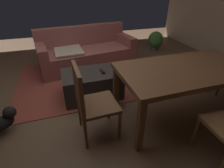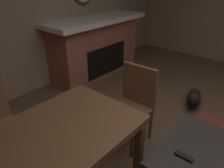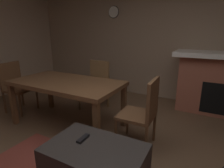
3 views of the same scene
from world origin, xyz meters
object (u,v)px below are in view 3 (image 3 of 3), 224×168
(dining_chair_east, at_px, (16,84))
(wall_clock, at_px, (114,12))
(tv_remote, at_px, (83,138))
(dining_chair_west, at_px, (144,110))
(ottoman_coffee_table, at_px, (95,167))
(dining_table, at_px, (66,86))
(dining_chair_south, at_px, (97,82))

(dining_chair_east, bearing_deg, wall_clock, -117.45)
(tv_remote, bearing_deg, wall_clock, -68.92)
(dining_chair_west, bearing_deg, tv_remote, 65.76)
(ottoman_coffee_table, relative_size, dining_table, 0.54)
(dining_table, bearing_deg, dining_chair_south, -90.39)
(dining_table, xyz_separation_m, wall_clock, (0.22, -1.99, 1.25))
(dining_chair_west, bearing_deg, dining_chair_south, -34.00)
(dining_chair_east, bearing_deg, dining_chair_south, -145.88)
(tv_remote, height_order, dining_table, dining_table)
(tv_remote, xyz_separation_m, dining_chair_south, (0.89, -1.63, 0.07))
(dining_chair_east, height_order, dining_chair_west, same)
(dining_table, xyz_separation_m, dining_chair_west, (-1.25, -0.00, -0.14))
(wall_clock, bearing_deg, ottoman_coffee_table, 114.43)
(dining_chair_east, bearing_deg, tv_remote, 160.11)
(dining_chair_south, distance_m, wall_clock, 1.82)
(dining_chair_east, bearing_deg, ottoman_coffee_table, 160.42)
(dining_table, bearing_deg, wall_clock, -83.82)
(ottoman_coffee_table, relative_size, wall_clock, 3.36)
(wall_clock, bearing_deg, dining_chair_west, 126.49)
(wall_clock, bearing_deg, dining_table, 96.18)
(dining_chair_south, height_order, dining_chair_west, same)
(dining_table, height_order, dining_chair_south, dining_chair_south)
(ottoman_coffee_table, bearing_deg, dining_chair_west, -102.60)
(tv_remote, relative_size, wall_clock, 0.58)
(ottoman_coffee_table, relative_size, dining_chair_east, 1.00)
(ottoman_coffee_table, relative_size, dining_chair_south, 1.00)
(ottoman_coffee_table, relative_size, dining_chair_west, 1.00)
(dining_table, relative_size, dining_chair_west, 1.85)
(tv_remote, distance_m, dining_chair_east, 2.29)
(ottoman_coffee_table, xyz_separation_m, tv_remote, (0.17, -0.05, 0.23))
(wall_clock, bearing_deg, dining_chair_south, 100.94)
(dining_chair_east, distance_m, wall_clock, 2.65)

